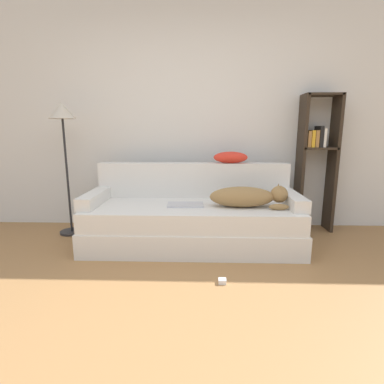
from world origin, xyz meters
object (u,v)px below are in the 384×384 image
laptop (185,205)px  throw_pillow (231,157)px  bookshelf (317,155)px  dog (248,197)px  couch (192,225)px  power_adapter (222,281)px  floor_lamp (63,128)px

laptop → throw_pillow: bearing=38.5°
laptop → bookshelf: (1.48, 0.60, 0.45)m
dog → throw_pillow: throw_pillow is taller
couch → bookshelf: bearing=21.4°
laptop → power_adapter: bearing=-68.5°
couch → bookshelf: size_ratio=1.37×
couch → bookshelf: (1.41, 0.55, 0.68)m
throw_pillow → bookshelf: bookshelf is taller
couch → throw_pillow: size_ratio=5.73×
laptop → power_adapter: (0.33, -0.75, -0.42)m
floor_lamp → bookshelf: bearing=4.6°
couch → laptop: bearing=-148.1°
power_adapter → throw_pillow: bearing=82.6°
couch → dog: 0.64m
throw_pillow → power_adapter: size_ratio=6.20×
couch → floor_lamp: bearing=166.9°
dog → throw_pillow: (-0.13, 0.44, 0.34)m
floor_lamp → dog: bearing=-11.7°
dog → floor_lamp: 2.11m
couch → throw_pillow: throw_pillow is taller
couch → dog: dog is taller
throw_pillow → bookshelf: (1.00, 0.19, 0.01)m
couch → throw_pillow: bearing=41.7°
throw_pillow → power_adapter: 1.45m
throw_pillow → power_adapter: throw_pillow is taller
throw_pillow → floor_lamp: floor_lamp is taller
power_adapter → floor_lamp: bearing=146.1°
dog → laptop: size_ratio=2.08×
dog → couch: bearing=171.7°
throw_pillow → laptop: bearing=-139.6°
throw_pillow → floor_lamp: size_ratio=0.26×
laptop → power_adapter: 0.92m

